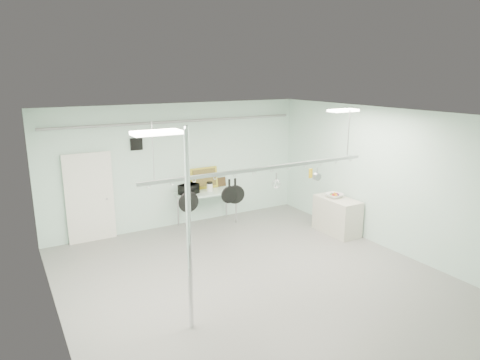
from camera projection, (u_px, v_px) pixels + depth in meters
floor at (261, 285)px, 8.14m from camera, size 8.00×8.00×0.00m
ceiling at (263, 117)px, 7.37m from camera, size 7.00×8.00×0.02m
back_wall at (179, 165)px, 11.11m from camera, size 7.00×0.02×3.20m
right_wall at (395, 182)px, 9.44m from camera, size 0.02×8.00×3.20m
door at (90, 199)px, 10.09m from camera, size 1.10×0.10×2.20m
wall_vent at (136, 144)px, 10.40m from camera, size 0.30×0.04×0.30m
conduit_pipe at (179, 121)px, 10.76m from camera, size 6.60×0.07×0.07m
chrome_pole at (189, 232)px, 6.43m from camera, size 0.08×0.08×3.20m
prep_table at (207, 194)px, 11.26m from camera, size 1.60×0.70×0.91m
side_cabinet at (337, 216)px, 10.73m from camera, size 0.60×1.20×0.90m
pot_rack at (263, 167)px, 7.95m from camera, size 4.80×0.06×1.00m
light_panel_left at (156, 133)px, 5.64m from camera, size 0.65×0.30×0.05m
light_panel_right at (343, 110)px, 9.04m from camera, size 0.65×0.30×0.05m
microwave at (189, 189)px, 10.96m from camera, size 0.57×0.49×0.26m
coffee_canister at (210, 187)px, 11.24m from camera, size 0.16×0.16×0.21m
painting_large at (204, 178)px, 11.45m from camera, size 0.78×0.13×0.58m
painting_small at (221, 182)px, 11.73m from camera, size 0.30×0.09×0.25m
fruit_bowl at (334, 196)px, 10.70m from camera, size 0.46×0.46×0.10m
skillet_left at (188, 199)px, 7.31m from camera, size 0.36×0.08×0.49m
skillet_mid at (229, 191)px, 7.69m from camera, size 0.32×0.07×0.44m
skillet_right at (235, 191)px, 7.75m from camera, size 0.35×0.16×0.48m
whisk at (276, 181)px, 8.17m from camera, size 0.20×0.20×0.33m
grater at (311, 173)px, 8.56m from camera, size 0.09×0.03×0.21m
saucepan at (317, 174)px, 8.65m from camera, size 0.18×0.15×0.28m
fruit_cluster at (334, 194)px, 10.69m from camera, size 0.24×0.24×0.09m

